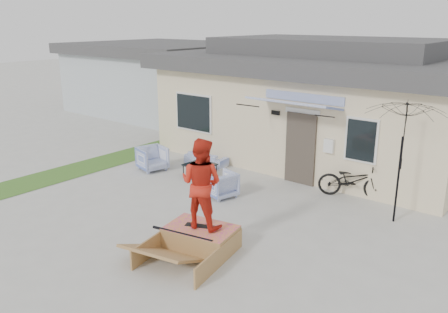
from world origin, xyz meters
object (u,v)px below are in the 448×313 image
Objects in this scene: coffee_table at (200,170)px; armchair_left at (152,157)px; loveseat at (206,156)px; skate_ramp at (201,238)px; armchair_right at (221,183)px; skater at (201,182)px; skateboard at (202,226)px; bicycle at (353,177)px; patio_umbrella at (401,151)px.

armchair_left is at bearing -163.72° from coffee_table.
skate_ramp is (3.79, -4.51, -0.05)m from loveseat.
armchair_right reaches higher than coffee_table.
loveseat is 5.97m from skater.
skate_ramp is 2.63× the size of skateboard.
skate_ramp is (-1.22, -4.79, -0.35)m from bicycle.
patio_umbrella reaches higher than skate_ramp.
armchair_right is (2.22, -1.94, 0.10)m from loveseat.
loveseat is at bearing 122.08° from coffee_table.
loveseat is at bearing 118.98° from skate_ramp.
bicycle is 2.06m from patio_umbrella.
loveseat is at bearing -16.86° from armchair_left.
coffee_table is at bearing -58.68° from skater.
armchair_right is 3.57m from bicycle.
armchair_left is 7.62m from patio_umbrella.
armchair_right is 0.40× the size of skater.
skateboard is 0.38× the size of skater.
coffee_table is at bearing 84.56° from bicycle.
skate_ramp is (1.57, -2.57, -0.15)m from armchair_right.
coffee_table is 4.65m from skateboard.
skater is at bearing -106.08° from armchair_left.
skater reaches higher than armchair_left.
skateboard is at bearing 46.87° from armchair_right.
armchair_left is 5.63m from skate_ramp.
coffee_table is (-1.57, 0.90, -0.18)m from armchair_right.
bicycle is 4.98m from skater.
armchair_right is at bearing 106.18° from bicycle.
armchair_left reaches higher than coffee_table.
skater is at bearing -124.74° from patio_umbrella.
bicycle is 0.96× the size of skate_ramp.
coffee_table is at bearing -104.65° from armchair_right.
loveseat is 1.74× the size of armchair_left.
skater is (4.75, -2.95, 1.05)m from armchair_left.
armchair_right is at bearing 133.54° from loveseat.
skater is (3.79, -4.46, 1.18)m from loveseat.
skater is (-0.01, 0.05, 1.23)m from skate_ramp.
skater reaches higher than skateboard.
armchair_right is at bearing 99.89° from skateboard.
skate_ramp is 1.00× the size of skater.
skate_ramp is 0.26m from skateboard.
armchair_right is 2.97m from skateboard.
skater is at bearing 124.94° from loveseat.
armchair_left is at bearing -42.97° from skater.
skate_ramp is at bearing 46.55° from armchair_right.
bicycle is 4.90m from skateboard.
armchair_left is at bearing 52.04° from loveseat.
patio_umbrella is at bearing 122.80° from armchair_right.
armchair_left is at bearing -172.85° from patio_umbrella.
loveseat is at bearing -60.85° from skater.
armchair_left is at bearing 84.40° from bicycle.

